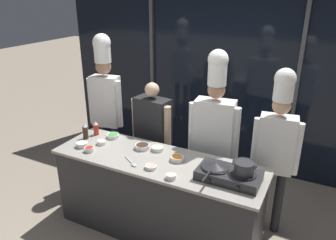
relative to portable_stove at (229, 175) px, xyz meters
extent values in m
plane|color=gray|center=(-0.78, 0.04, -0.96)|extent=(24.00, 24.00, 0.00)
cube|color=black|center=(-0.78, 1.91, 0.39)|extent=(5.11, 0.04, 2.70)
cube|color=#47474C|center=(-1.86, 1.86, 0.39)|extent=(0.05, 0.05, 2.70)
cube|color=#47474C|center=(0.31, 1.86, 0.39)|extent=(0.05, 0.05, 2.70)
cube|color=#2D2D30|center=(-0.78, 0.04, -0.52)|extent=(2.19, 0.67, 0.88)
cube|color=#A39E93|center=(-0.78, 0.04, -0.06)|extent=(2.26, 0.71, 0.03)
cube|color=#28282B|center=(0.00, 0.00, 0.00)|extent=(0.58, 0.32, 0.09)
cylinder|color=black|center=(-0.13, 0.00, 0.05)|extent=(0.23, 0.23, 0.01)
cylinder|color=black|center=(-0.13, -0.17, 0.00)|extent=(0.03, 0.01, 0.03)
cylinder|color=black|center=(0.13, 0.00, 0.05)|extent=(0.23, 0.23, 0.01)
cylinder|color=black|center=(0.13, -0.17, 0.00)|extent=(0.03, 0.01, 0.03)
cylinder|color=#232326|center=(-0.13, 0.00, 0.06)|extent=(0.26, 0.26, 0.01)
cone|color=#232326|center=(-0.13, 0.00, 0.07)|extent=(0.27, 0.27, 0.04)
cylinder|color=black|center=(-0.13, -0.23, 0.08)|extent=(0.02, 0.21, 0.02)
cylinder|color=#333335|center=(0.13, 0.00, 0.11)|extent=(0.18, 0.18, 0.11)
torus|color=#333335|center=(0.13, 0.00, 0.17)|extent=(0.19, 0.19, 0.01)
torus|color=#333335|center=(0.03, 0.00, 0.15)|extent=(0.01, 0.05, 0.05)
torus|color=#333335|center=(0.24, 0.00, 0.15)|extent=(0.01, 0.05, 0.05)
cylinder|color=#332319|center=(-1.77, 0.10, 0.03)|extent=(0.06, 0.06, 0.15)
cone|color=white|center=(-1.77, 0.10, 0.12)|extent=(0.05, 0.05, 0.04)
cylinder|color=red|center=(-1.73, 0.24, 0.02)|extent=(0.06, 0.06, 0.13)
cone|color=white|center=(-1.73, 0.24, 0.10)|extent=(0.05, 0.05, 0.04)
cylinder|color=white|center=(-0.87, 0.21, -0.03)|extent=(0.13, 0.13, 0.04)
torus|color=white|center=(-0.87, 0.21, -0.01)|extent=(0.13, 0.13, 0.01)
cylinder|color=beige|center=(-0.87, 0.21, -0.02)|extent=(0.11, 0.11, 0.02)
cylinder|color=white|center=(-0.48, -0.23, -0.03)|extent=(0.10, 0.10, 0.04)
torus|color=white|center=(-0.48, -0.23, -0.01)|extent=(0.10, 0.10, 0.01)
cylinder|color=beige|center=(-0.48, -0.23, -0.02)|extent=(0.08, 0.08, 0.02)
cylinder|color=white|center=(-0.74, -0.15, -0.03)|extent=(0.12, 0.12, 0.03)
torus|color=white|center=(-0.74, -0.15, -0.02)|extent=(0.12, 0.12, 0.01)
cylinder|color=#EAA893|center=(-0.74, -0.15, -0.02)|extent=(0.10, 0.10, 0.02)
cylinder|color=white|center=(-1.50, 0.26, -0.03)|extent=(0.15, 0.15, 0.04)
torus|color=white|center=(-1.50, 0.26, -0.01)|extent=(0.15, 0.15, 0.01)
cylinder|color=#4C9E47|center=(-1.50, 0.26, -0.02)|extent=(0.12, 0.12, 0.02)
cylinder|color=white|center=(-1.04, 0.18, -0.03)|extent=(0.17, 0.17, 0.05)
torus|color=white|center=(-1.04, 0.18, 0.00)|extent=(0.17, 0.17, 0.01)
cylinder|color=#382319|center=(-1.04, 0.18, -0.02)|extent=(0.14, 0.14, 0.02)
cylinder|color=white|center=(-1.51, -0.15, -0.03)|extent=(0.10, 0.10, 0.05)
torus|color=white|center=(-1.51, -0.15, 0.00)|extent=(0.11, 0.11, 0.01)
cylinder|color=#B22D1E|center=(-1.51, -0.15, -0.01)|extent=(0.09, 0.09, 0.03)
cylinder|color=white|center=(-1.66, -0.09, -0.03)|extent=(0.13, 0.13, 0.05)
torus|color=white|center=(-1.66, -0.09, 0.00)|extent=(0.13, 0.13, 0.01)
cylinder|color=white|center=(-1.66, -0.09, -0.01)|extent=(0.11, 0.11, 0.03)
cylinder|color=white|center=(-0.58, 0.10, -0.03)|extent=(0.14, 0.14, 0.05)
torus|color=white|center=(-0.58, 0.10, 0.00)|extent=(0.14, 0.14, 0.01)
cylinder|color=orange|center=(-0.58, 0.10, -0.01)|extent=(0.11, 0.11, 0.03)
cylinder|color=white|center=(-1.51, 0.06, -0.03)|extent=(0.10, 0.10, 0.04)
torus|color=white|center=(-1.51, 0.06, -0.01)|extent=(0.10, 0.10, 0.01)
cylinder|color=silver|center=(-1.51, 0.06, -0.02)|extent=(0.08, 0.08, 0.02)
cube|color=#B2B5BA|center=(-1.03, -0.11, -0.04)|extent=(0.15, 0.10, 0.01)
ellipsoid|color=#B2B5BA|center=(-0.92, -0.18, -0.04)|extent=(0.09, 0.08, 0.02)
cylinder|color=#2D3856|center=(-1.81, 0.71, -0.54)|extent=(0.10, 0.10, 0.84)
cylinder|color=#2D3856|center=(-2.00, 0.68, -0.54)|extent=(0.10, 0.10, 0.84)
cube|color=white|center=(-1.91, 0.70, 0.21)|extent=(0.39, 0.24, 0.68)
cylinder|color=white|center=(-1.70, 0.70, 0.20)|extent=(0.07, 0.07, 0.62)
cylinder|color=white|center=(-2.10, 0.64, 0.20)|extent=(0.07, 0.07, 0.62)
sphere|color=#A87A5B|center=(-1.91, 0.70, 0.67)|extent=(0.20, 0.20, 0.20)
cylinder|color=white|center=(-1.91, 0.70, 0.85)|extent=(0.21, 0.21, 0.24)
sphere|color=white|center=(-1.91, 0.70, 0.97)|extent=(0.23, 0.23, 0.23)
cylinder|color=#2D3856|center=(-1.06, 0.65, -0.60)|extent=(0.11, 0.11, 0.74)
cylinder|color=#2D3856|center=(-1.30, 0.68, -0.60)|extent=(0.11, 0.11, 0.74)
cube|color=#232326|center=(-1.18, 0.67, 0.07)|extent=(0.47, 0.29, 0.59)
cylinder|color=beige|center=(-0.95, 0.60, 0.05)|extent=(0.09, 0.09, 0.55)
cylinder|color=beige|center=(-1.43, 0.67, 0.05)|extent=(0.09, 0.09, 0.55)
sphere|color=beige|center=(-1.18, 0.67, 0.48)|extent=(0.18, 0.18, 0.18)
cylinder|color=#2D3856|center=(-0.26, 0.65, -0.57)|extent=(0.11, 0.11, 0.80)
cylinder|color=#2D3856|center=(-0.49, 0.62, -0.57)|extent=(0.11, 0.11, 0.80)
cube|color=white|center=(-0.38, 0.63, 0.15)|extent=(0.46, 0.27, 0.64)
cylinder|color=white|center=(-0.13, 0.63, 0.14)|extent=(0.09, 0.09, 0.59)
cylinder|color=white|center=(-0.61, 0.57, 0.14)|extent=(0.09, 0.09, 0.59)
sphere|color=#A87A5B|center=(-0.38, 0.63, 0.59)|extent=(0.19, 0.19, 0.19)
cylinder|color=white|center=(-0.38, 0.63, 0.78)|extent=(0.20, 0.20, 0.27)
sphere|color=white|center=(-0.38, 0.63, 0.92)|extent=(0.21, 0.21, 0.21)
cylinder|color=#232326|center=(0.40, 0.64, -0.58)|extent=(0.10, 0.10, 0.76)
cylinder|color=#232326|center=(0.20, 0.61, -0.58)|extent=(0.10, 0.10, 0.76)
cube|color=white|center=(0.30, 0.63, 0.11)|extent=(0.39, 0.24, 0.62)
cylinder|color=white|center=(0.51, 0.62, 0.10)|extent=(0.07, 0.07, 0.57)
cylinder|color=white|center=(0.10, 0.57, 0.10)|extent=(0.07, 0.07, 0.57)
sphere|color=tan|center=(0.30, 0.63, 0.53)|extent=(0.18, 0.18, 0.18)
cylinder|color=white|center=(0.30, 0.63, 0.69)|extent=(0.19, 0.19, 0.22)
sphere|color=white|center=(0.30, 0.63, 0.80)|extent=(0.21, 0.21, 0.21)
camera|label=1|loc=(0.69, -2.57, 1.60)|focal=35.00mm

